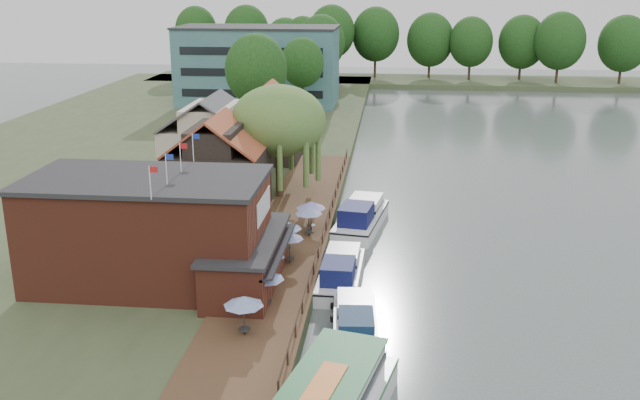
{
  "coord_description": "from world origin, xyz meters",
  "views": [
    {
      "loc": [
        -0.17,
        -43.66,
        20.45
      ],
      "look_at": [
        -6.0,
        12.0,
        3.0
      ],
      "focal_mm": 40.0,
      "sensor_mm": 36.0,
      "label": 1
    }
  ],
  "objects_px": {
    "cottage_a": "(218,165)",
    "pub": "(178,231)",
    "umbrella_4": "(287,237)",
    "cruiser_0": "(355,319)",
    "hotel_block": "(258,65)",
    "umbrella_1": "(266,289)",
    "cottage_c": "(268,122)",
    "willow": "(279,142)",
    "cruiser_2": "(361,213)",
    "umbrella_0": "(244,316)",
    "cottage_b": "(212,139)",
    "umbrella_2": "(269,266)",
    "umbrella_5": "(309,222)",
    "umbrella_6": "(311,216)",
    "umbrella_3": "(290,247)",
    "cruiser_1": "(341,268)"
  },
  "relations": [
    {
      "from": "hotel_block",
      "to": "cruiser_2",
      "type": "bearing_deg",
      "value": -71.01
    },
    {
      "from": "willow",
      "to": "cruiser_1",
      "type": "distance_m",
      "value": 18.95
    },
    {
      "from": "willow",
      "to": "umbrella_2",
      "type": "bearing_deg",
      "value": -82.93
    },
    {
      "from": "umbrella_1",
      "to": "umbrella_3",
      "type": "height_order",
      "value": "same"
    },
    {
      "from": "cruiser_1",
      "to": "pub",
      "type": "bearing_deg",
      "value": -161.98
    },
    {
      "from": "cruiser_1",
      "to": "umbrella_4",
      "type": "bearing_deg",
      "value": 147.42
    },
    {
      "from": "umbrella_4",
      "to": "umbrella_6",
      "type": "xyz_separation_m",
      "value": [
        1.23,
        5.03,
        0.0
      ]
    },
    {
      "from": "umbrella_6",
      "to": "umbrella_1",
      "type": "bearing_deg",
      "value": -94.52
    },
    {
      "from": "umbrella_1",
      "to": "cottage_a",
      "type": "bearing_deg",
      "value": 111.97
    },
    {
      "from": "pub",
      "to": "cottage_b",
      "type": "bearing_deg",
      "value": 99.09
    },
    {
      "from": "umbrella_1",
      "to": "umbrella_6",
      "type": "height_order",
      "value": "same"
    },
    {
      "from": "hotel_block",
      "to": "cruiser_1",
      "type": "relative_size",
      "value": 2.6
    },
    {
      "from": "hotel_block",
      "to": "willow",
      "type": "height_order",
      "value": "hotel_block"
    },
    {
      "from": "umbrella_0",
      "to": "hotel_block",
      "type": "bearing_deg",
      "value": 100.02
    },
    {
      "from": "umbrella_0",
      "to": "umbrella_1",
      "type": "distance_m",
      "value": 3.76
    },
    {
      "from": "cottage_a",
      "to": "pub",
      "type": "bearing_deg",
      "value": -86.19
    },
    {
      "from": "umbrella_1",
      "to": "umbrella_4",
      "type": "relative_size",
      "value": 1.0
    },
    {
      "from": "umbrella_3",
      "to": "umbrella_6",
      "type": "bearing_deg",
      "value": 84.44
    },
    {
      "from": "umbrella_2",
      "to": "cruiser_2",
      "type": "height_order",
      "value": "umbrella_2"
    },
    {
      "from": "umbrella_2",
      "to": "umbrella_3",
      "type": "distance_m",
      "value": 3.6
    },
    {
      "from": "cruiser_0",
      "to": "cottage_c",
      "type": "bearing_deg",
      "value": 102.64
    },
    {
      "from": "umbrella_0",
      "to": "umbrella_6",
      "type": "distance_m",
      "value": 18.05
    },
    {
      "from": "willow",
      "to": "cruiser_2",
      "type": "xyz_separation_m",
      "value": [
        7.82,
        -5.17,
        -4.87
      ]
    },
    {
      "from": "cottage_b",
      "to": "umbrella_0",
      "type": "xyz_separation_m",
      "value": [
        9.78,
        -31.97,
        -2.96
      ]
    },
    {
      "from": "willow",
      "to": "umbrella_5",
      "type": "bearing_deg",
      "value": -69.16
    },
    {
      "from": "umbrella_2",
      "to": "umbrella_3",
      "type": "height_order",
      "value": "same"
    },
    {
      "from": "umbrella_2",
      "to": "umbrella_5",
      "type": "distance_m",
      "value": 9.32
    },
    {
      "from": "willow",
      "to": "cottage_c",
      "type": "bearing_deg",
      "value": 104.04
    },
    {
      "from": "cottage_a",
      "to": "cottage_c",
      "type": "xyz_separation_m",
      "value": [
        1.0,
        19.0,
        0.0
      ]
    },
    {
      "from": "cottage_b",
      "to": "umbrella_4",
      "type": "relative_size",
      "value": 4.04
    },
    {
      "from": "pub",
      "to": "cottage_c",
      "type": "xyz_separation_m",
      "value": [
        0.0,
        34.0,
        0.6
      ]
    },
    {
      "from": "cottage_c",
      "to": "willow",
      "type": "height_order",
      "value": "willow"
    },
    {
      "from": "pub",
      "to": "umbrella_3",
      "type": "relative_size",
      "value": 8.42
    },
    {
      "from": "cruiser_0",
      "to": "pub",
      "type": "bearing_deg",
      "value": 155.2
    },
    {
      "from": "cottage_a",
      "to": "willow",
      "type": "xyz_separation_m",
      "value": [
        4.5,
        5.0,
        0.96
      ]
    },
    {
      "from": "umbrella_4",
      "to": "cruiser_0",
      "type": "distance_m",
      "value": 11.87
    },
    {
      "from": "cottage_b",
      "to": "umbrella_3",
      "type": "bearing_deg",
      "value": -62.97
    },
    {
      "from": "umbrella_6",
      "to": "cruiser_2",
      "type": "bearing_deg",
      "value": 44.94
    },
    {
      "from": "umbrella_0",
      "to": "cruiser_1",
      "type": "distance_m",
      "value": 11.18
    },
    {
      "from": "umbrella_4",
      "to": "cruiser_0",
      "type": "xyz_separation_m",
      "value": [
        5.67,
        -10.36,
        -1.19
      ]
    },
    {
      "from": "hotel_block",
      "to": "cottage_a",
      "type": "xyz_separation_m",
      "value": [
        7.0,
        -56.0,
        -1.9
      ]
    },
    {
      "from": "umbrella_4",
      "to": "umbrella_5",
      "type": "relative_size",
      "value": 1.0
    },
    {
      "from": "pub",
      "to": "hotel_block",
      "type": "distance_m",
      "value": 71.49
    },
    {
      "from": "umbrella_2",
      "to": "umbrella_4",
      "type": "bearing_deg",
      "value": 86.75
    },
    {
      "from": "umbrella_1",
      "to": "cruiser_0",
      "type": "height_order",
      "value": "umbrella_1"
    },
    {
      "from": "hotel_block",
      "to": "umbrella_0",
      "type": "relative_size",
      "value": 10.69
    },
    {
      "from": "umbrella_5",
      "to": "cottage_b",
      "type": "bearing_deg",
      "value": 126.6
    },
    {
      "from": "umbrella_2",
      "to": "umbrella_3",
      "type": "bearing_deg",
      "value": 76.27
    },
    {
      "from": "umbrella_0",
      "to": "umbrella_5",
      "type": "bearing_deg",
      "value": 84.11
    },
    {
      "from": "cottage_a",
      "to": "umbrella_1",
      "type": "distance_m",
      "value": 19.9
    }
  ]
}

